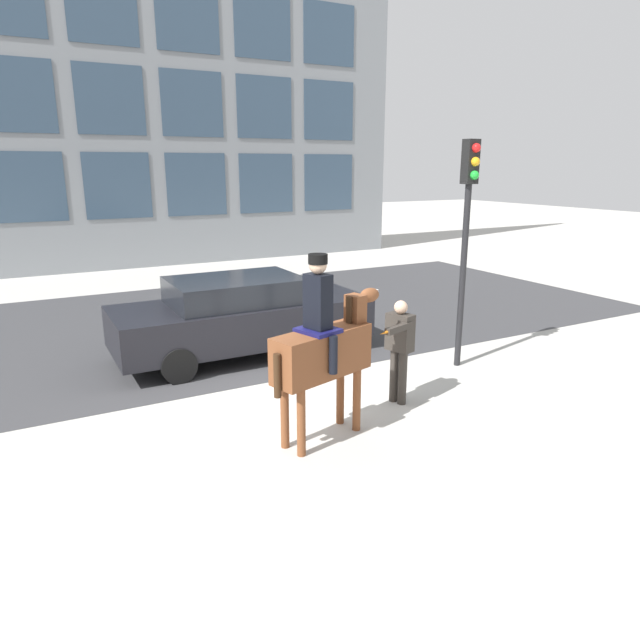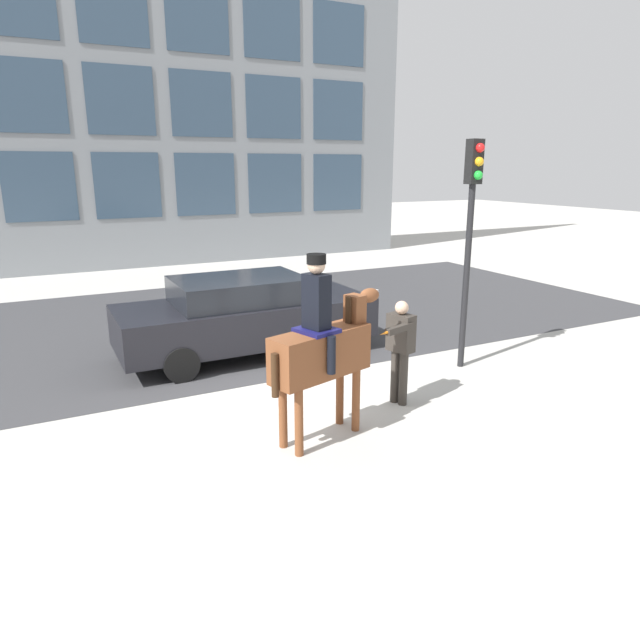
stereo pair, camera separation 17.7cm
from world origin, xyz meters
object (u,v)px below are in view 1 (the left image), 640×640
at_px(street_car_near_lane, 241,315).
at_px(traffic_light, 467,218).
at_px(pedestrian_bystander, 399,344).
at_px(mounted_horse_lead, 324,347).

height_order(street_car_near_lane, traffic_light, traffic_light).
bearing_deg(street_car_near_lane, pedestrian_bystander, -68.84).
xyz_separation_m(pedestrian_bystander, traffic_light, (1.97, 0.87, 1.70)).
bearing_deg(street_car_near_lane, mounted_horse_lead, -94.11).
bearing_deg(street_car_near_lane, traffic_light, -36.60).
distance_m(pedestrian_bystander, street_car_near_lane, 3.52).
xyz_separation_m(mounted_horse_lead, street_car_near_lane, (0.27, 3.75, -0.48)).
bearing_deg(mounted_horse_lead, traffic_light, 4.76).
xyz_separation_m(mounted_horse_lead, traffic_light, (3.50, 1.35, 1.37)).
height_order(pedestrian_bystander, street_car_near_lane, pedestrian_bystander).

